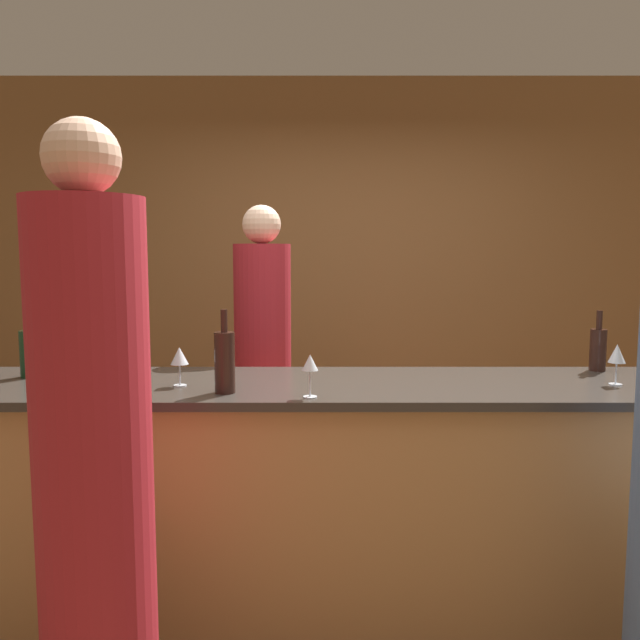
# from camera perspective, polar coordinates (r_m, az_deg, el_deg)

# --- Properties ---
(ground_plane) EXTENTS (14.00, 14.00, 0.00)m
(ground_plane) POSITION_cam_1_polar(r_m,az_deg,el_deg) (2.99, 4.20, -25.33)
(ground_plane) COLOR brown
(back_wall) EXTENTS (8.00, 0.06, 2.80)m
(back_wall) POSITION_cam_1_polar(r_m,az_deg,el_deg) (4.56, 2.57, 4.09)
(back_wall) COLOR brown
(back_wall) RESTS_ON ground_plane
(bar_counter) EXTENTS (3.54, 0.71, 1.03)m
(bar_counter) POSITION_cam_1_polar(r_m,az_deg,el_deg) (2.76, 4.28, -16.16)
(bar_counter) COLOR #B27F4C
(bar_counter) RESTS_ON ground_plane
(bartender) EXTENTS (0.30, 0.30, 1.81)m
(bartender) POSITION_cam_1_polar(r_m,az_deg,el_deg) (3.37, -5.05, -6.01)
(bartender) COLOR maroon
(bartender) RESTS_ON ground_plane
(guest_0) EXTENTS (0.34, 0.34, 1.93)m
(guest_0) POSITION_cam_1_polar(r_m,az_deg,el_deg) (1.99, -19.76, -13.48)
(guest_0) COLOR maroon
(guest_0) RESTS_ON ground_plane
(wine_bottle_0) EXTENTS (0.07, 0.07, 0.28)m
(wine_bottle_0) POSITION_cam_1_polar(r_m,az_deg,el_deg) (3.11, 24.24, -2.39)
(wine_bottle_0) COLOR black
(wine_bottle_0) RESTS_ON bar_counter
(wine_bottle_1) EXTENTS (0.08, 0.08, 0.32)m
(wine_bottle_1) POSITION_cam_1_polar(r_m,az_deg,el_deg) (2.42, -8.54, -3.72)
(wine_bottle_1) COLOR black
(wine_bottle_1) RESTS_ON bar_counter
(wine_bottle_2) EXTENTS (0.08, 0.08, 0.29)m
(wine_bottle_2) POSITION_cam_1_polar(r_m,az_deg,el_deg) (2.97, -24.90, -2.70)
(wine_bottle_2) COLOR #19381E
(wine_bottle_2) RESTS_ON bar_counter
(wine_glass_0) EXTENTS (0.06, 0.06, 0.16)m
(wine_glass_0) POSITION_cam_1_polar(r_m,az_deg,el_deg) (2.31, -0.75, -4.11)
(wine_glass_0) COLOR silver
(wine_glass_0) RESTS_ON bar_counter
(wine_glass_1) EXTENTS (0.07, 0.07, 0.16)m
(wine_glass_1) POSITION_cam_1_polar(r_m,az_deg,el_deg) (2.57, -12.56, -3.31)
(wine_glass_1) COLOR silver
(wine_glass_1) RESTS_ON bar_counter
(wine_glass_2) EXTENTS (0.07, 0.07, 0.17)m
(wine_glass_2) POSITION_cam_1_polar(r_m,az_deg,el_deg) (2.80, 25.68, -2.91)
(wine_glass_2) COLOR silver
(wine_glass_2) RESTS_ON bar_counter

